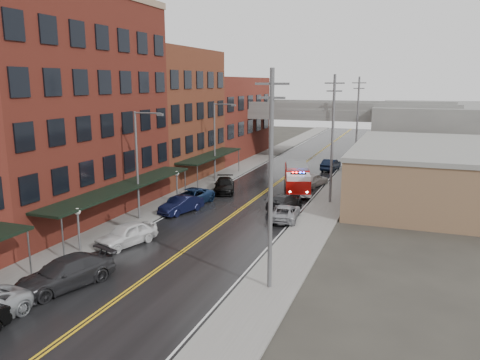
% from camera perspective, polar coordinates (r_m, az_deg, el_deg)
% --- Properties ---
extents(road, '(11.00, 160.00, 0.02)m').
position_cam_1_polar(road, '(42.32, 0.08, -3.61)').
color(road, black).
rests_on(road, ground).
extents(sidewalk_left, '(3.00, 160.00, 0.15)m').
position_cam_1_polar(sidewalk_left, '(45.25, -8.65, -2.64)').
color(sidewalk_left, slate).
rests_on(sidewalk_left, ground).
extents(sidewalk_right, '(3.00, 160.00, 0.15)m').
position_cam_1_polar(sidewalk_right, '(40.47, 9.86, -4.42)').
color(sidewalk_right, slate).
rests_on(sidewalk_right, ground).
extents(curb_left, '(0.30, 160.00, 0.15)m').
position_cam_1_polar(curb_left, '(44.49, -6.78, -2.84)').
color(curb_left, gray).
rests_on(curb_left, ground).
extents(curb_right, '(0.30, 160.00, 0.15)m').
position_cam_1_polar(curb_right, '(40.77, 7.57, -4.22)').
color(curb_right, gray).
rests_on(curb_right, ground).
extents(brick_building_b, '(9.00, 20.00, 18.00)m').
position_cam_1_polar(brick_building_b, '(41.62, -21.11, 7.91)').
color(brick_building_b, '#521E15').
rests_on(brick_building_b, ground).
extents(brick_building_c, '(9.00, 15.00, 15.00)m').
position_cam_1_polar(brick_building_c, '(56.06, -9.12, 7.82)').
color(brick_building_c, brown).
rests_on(brick_building_c, ground).
extents(brick_building_far, '(9.00, 20.00, 12.00)m').
position_cam_1_polar(brick_building_far, '(71.91, -2.22, 7.61)').
color(brick_building_far, maroon).
rests_on(brick_building_far, ground).
extents(tan_building, '(14.00, 22.00, 5.00)m').
position_cam_1_polar(tan_building, '(49.13, 22.15, 0.66)').
color(tan_building, '#8C694B').
rests_on(tan_building, ground).
extents(right_far_block, '(18.00, 30.00, 8.00)m').
position_cam_1_polar(right_far_block, '(78.74, 23.11, 5.58)').
color(right_far_block, slate).
rests_on(right_far_block, ground).
extents(awning_1, '(2.60, 18.00, 3.09)m').
position_cam_1_polar(awning_1, '(38.88, -13.98, -0.83)').
color(awning_1, black).
rests_on(awning_1, ground).
extents(awning_2, '(2.60, 13.00, 3.09)m').
position_cam_1_polar(awning_2, '(53.97, -3.56, 2.97)').
color(awning_2, black).
rests_on(awning_2, ground).
extents(globe_lamp_1, '(0.44, 0.44, 3.12)m').
position_cam_1_polar(globe_lamp_1, '(32.99, -19.15, -4.61)').
color(globe_lamp_1, '#59595B').
rests_on(globe_lamp_1, ground).
extents(globe_lamp_2, '(0.44, 0.44, 3.12)m').
position_cam_1_polar(globe_lamp_2, '(44.32, -7.71, 0.05)').
color(globe_lamp_2, '#59595B').
rests_on(globe_lamp_2, ground).
extents(street_lamp_1, '(2.64, 0.22, 9.00)m').
position_cam_1_polar(street_lamp_1, '(38.78, -12.16, 2.53)').
color(street_lamp_1, '#59595B').
rests_on(street_lamp_1, ground).
extents(street_lamp_2, '(2.64, 0.22, 9.00)m').
position_cam_1_polar(street_lamp_2, '(52.85, -2.87, 5.20)').
color(street_lamp_2, '#59595B').
rests_on(street_lamp_2, ground).
extents(utility_pole_0, '(1.80, 0.24, 12.00)m').
position_cam_1_polar(utility_pole_0, '(24.78, 3.78, 0.24)').
color(utility_pole_0, '#59595B').
rests_on(utility_pole_0, ground).
extents(utility_pole_1, '(1.80, 0.24, 12.00)m').
position_cam_1_polar(utility_pole_1, '(44.12, 11.21, 5.13)').
color(utility_pole_1, '#59595B').
rests_on(utility_pole_1, ground).
extents(utility_pole_2, '(1.80, 0.24, 12.00)m').
position_cam_1_polar(utility_pole_2, '(63.86, 14.11, 7.01)').
color(utility_pole_2, '#59595B').
rests_on(utility_pole_2, ground).
extents(overpass, '(40.00, 10.00, 7.50)m').
position_cam_1_polar(overpass, '(71.88, 8.97, 7.46)').
color(overpass, slate).
rests_on(overpass, ground).
extents(fire_truck, '(4.63, 8.02, 2.79)m').
position_cam_1_polar(fire_truck, '(48.99, 6.96, 0.24)').
color(fire_truck, '#980907').
rests_on(fire_truck, ground).
extents(parked_car_left_3, '(4.06, 6.16, 1.66)m').
position_cam_1_polar(parked_car_left_3, '(28.36, -20.54, -10.58)').
color(parked_car_left_3, '#29292B').
rests_on(parked_car_left_3, ground).
extents(parked_car_left_4, '(3.15, 5.04, 1.60)m').
position_cam_1_polar(parked_car_left_4, '(34.04, -13.68, -6.44)').
color(parked_car_left_4, white).
rests_on(parked_car_left_4, ground).
extents(parked_car_left_5, '(2.75, 4.69, 1.46)m').
position_cam_1_polar(parked_car_left_5, '(41.43, -7.17, -3.01)').
color(parked_car_left_5, black).
rests_on(parked_car_left_5, ground).
extents(parked_car_left_6, '(3.17, 5.68, 1.50)m').
position_cam_1_polar(parked_car_left_6, '(43.95, -6.05, -2.09)').
color(parked_car_left_6, navy).
rests_on(parked_car_left_6, ground).
extents(parked_car_left_7, '(3.61, 5.41, 1.46)m').
position_cam_1_polar(parked_car_left_7, '(48.84, -1.93, -0.65)').
color(parked_car_left_7, black).
rests_on(parked_car_left_7, ground).
extents(parked_car_right_0, '(2.73, 4.98, 1.32)m').
position_cam_1_polar(parked_car_right_0, '(39.17, 5.49, -3.95)').
color(parked_car_right_0, gray).
rests_on(parked_car_right_0, ground).
extents(parked_car_right_1, '(2.74, 5.01, 1.38)m').
position_cam_1_polar(parked_car_right_1, '(42.64, 5.40, -2.60)').
color(parked_car_right_1, black).
rests_on(parked_car_right_1, ground).
extents(parked_car_right_2, '(3.10, 4.77, 1.51)m').
position_cam_1_polar(parked_car_right_2, '(52.13, 8.90, 0.04)').
color(parked_car_right_2, silver).
rests_on(parked_car_right_2, ground).
extents(parked_car_right_3, '(2.08, 4.68, 1.49)m').
position_cam_1_polar(parked_car_right_3, '(62.16, 10.99, 1.86)').
color(parked_car_right_3, black).
rests_on(parked_car_right_3, ground).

